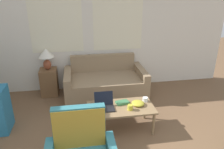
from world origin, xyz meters
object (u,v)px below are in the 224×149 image
(couch, at_px, (105,83))
(laptop, at_px, (104,105))
(cup_navy, at_px, (145,99))
(book_red, at_px, (122,102))
(coffee_table, at_px, (121,109))
(cup_yellow, at_px, (130,107))
(table_lamp, at_px, (46,56))
(snack_bowl, at_px, (138,103))

(couch, height_order, laptop, couch)
(cup_navy, distance_m, book_red, 0.40)
(coffee_table, xyz_separation_m, book_red, (0.05, 0.11, 0.06))
(coffee_table, height_order, laptop, laptop)
(cup_navy, distance_m, cup_yellow, 0.39)
(coffee_table, distance_m, laptop, 0.29)
(coffee_table, height_order, book_red, book_red)
(laptop, distance_m, book_red, 0.33)
(laptop, relative_size, book_red, 1.31)
(table_lamp, xyz_separation_m, cup_navy, (1.74, -1.39, -0.44))
(cup_yellow, height_order, book_red, cup_yellow)
(coffee_table, xyz_separation_m, snack_bowl, (0.29, 0.01, 0.08))
(table_lamp, bearing_deg, cup_yellow, -48.63)
(table_lamp, relative_size, cup_yellow, 5.27)
(cup_navy, bearing_deg, cup_yellow, -144.94)
(laptop, height_order, book_red, laptop)
(cup_navy, bearing_deg, snack_bowl, -147.39)
(table_lamp, bearing_deg, couch, -9.49)
(table_lamp, height_order, cup_navy, table_lamp)
(snack_bowl, bearing_deg, couch, 106.36)
(couch, bearing_deg, snack_bowl, -73.64)
(cup_yellow, bearing_deg, snack_bowl, 37.27)
(cup_yellow, distance_m, book_red, 0.23)
(snack_bowl, bearing_deg, book_red, 159.01)
(table_lamp, distance_m, cup_navy, 2.27)
(laptop, bearing_deg, table_lamp, 124.72)
(table_lamp, distance_m, cup_yellow, 2.20)
(coffee_table, bearing_deg, book_red, 66.17)
(cup_navy, xyz_separation_m, cup_yellow, (-0.32, -0.22, 0.01))
(couch, height_order, book_red, couch)
(couch, xyz_separation_m, snack_bowl, (0.38, -1.29, 0.19))
(laptop, bearing_deg, book_red, 15.39)
(couch, distance_m, snack_bowl, 1.36)
(laptop, height_order, cup_navy, laptop)
(cup_navy, xyz_separation_m, snack_bowl, (-0.16, -0.10, -0.00))
(cup_yellow, bearing_deg, coffee_table, 138.88)
(cup_navy, relative_size, cup_yellow, 1.05)
(cup_yellow, height_order, snack_bowl, cup_yellow)
(table_lamp, relative_size, coffee_table, 0.42)
(coffee_table, bearing_deg, couch, 93.82)
(snack_bowl, bearing_deg, laptop, 179.26)
(cup_navy, xyz_separation_m, book_red, (-0.40, -0.01, -0.02))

